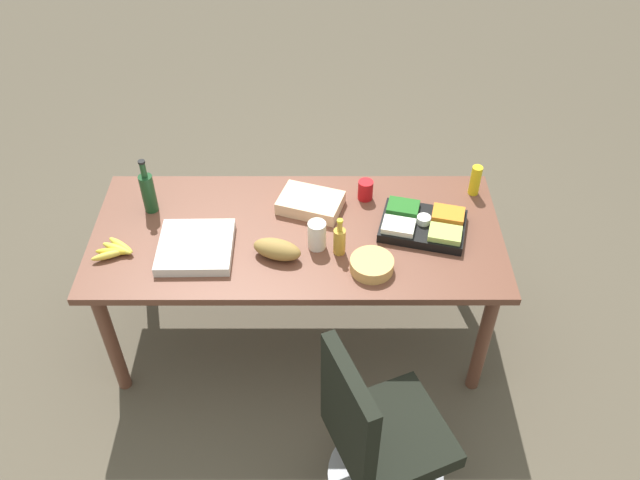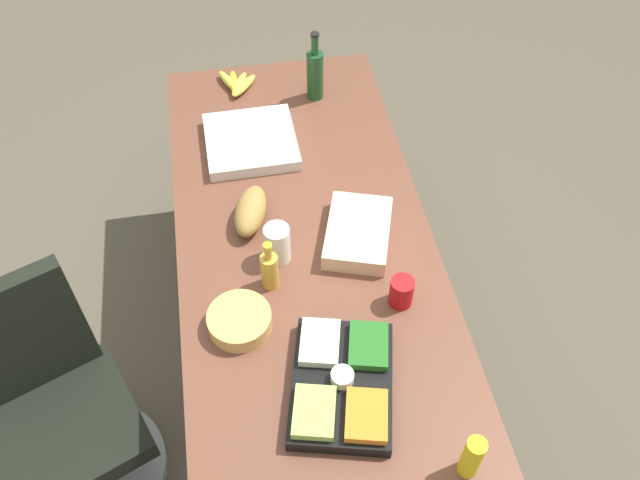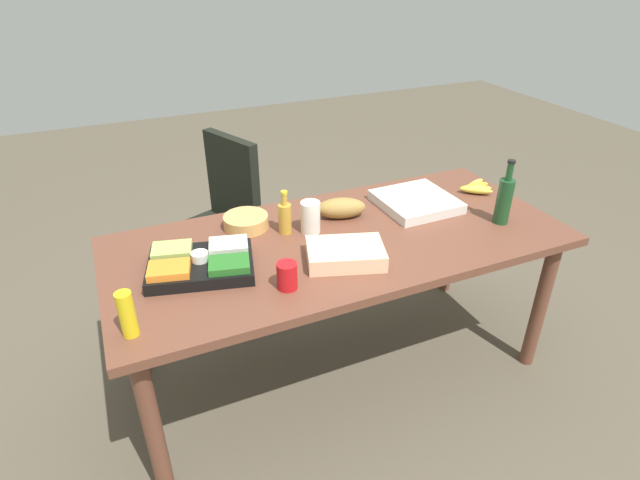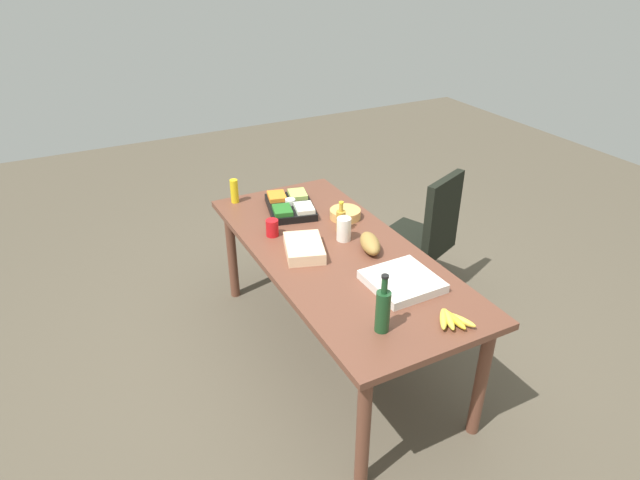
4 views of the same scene
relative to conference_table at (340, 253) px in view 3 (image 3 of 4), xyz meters
The scene contains 14 objects.
ground_plane 0.71m from the conference_table, ahead, with size 10.00×10.00×0.00m, color brown.
conference_table is the anchor object (origin of this frame).
office_chair 1.07m from the conference_table, 111.90° to the left, with size 0.63×0.63×0.99m.
veggie_tray 0.65m from the conference_table, behind, with size 0.48×0.39×0.09m.
mayo_jar 0.22m from the conference_table, 133.92° to the left, with size 0.09×0.09×0.15m, color white.
dressing_bottle 0.31m from the conference_table, 145.27° to the left, with size 0.07×0.07×0.21m.
bread_loaf 0.24m from the conference_table, 63.60° to the left, with size 0.24×0.11×0.10m, color olive.
pizza_box 0.52m from the conference_table, 15.59° to the left, with size 0.36×0.36×0.05m, color silver.
red_solo_cup 0.47m from the conference_table, 143.13° to the right, with size 0.08×0.08×0.11m, color red.
chip_bowl 0.47m from the conference_table, 143.77° to the left, with size 0.21×0.21×0.06m, color tan.
wine_bottle 0.81m from the conference_table, 12.86° to the right, with size 0.09×0.09×0.32m.
sheet_cake 0.23m from the conference_table, 110.05° to the right, with size 0.32×0.22×0.07m, color beige.
mustard_bottle 1.01m from the conference_table, 161.76° to the right, with size 0.06×0.06×0.17m, color yellow.
banana_bunch 0.90m from the conference_table, 10.19° to the left, with size 0.21×0.18×0.04m.
Camera 3 is at (-0.91, -1.82, 1.96)m, focal length 28.92 mm.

